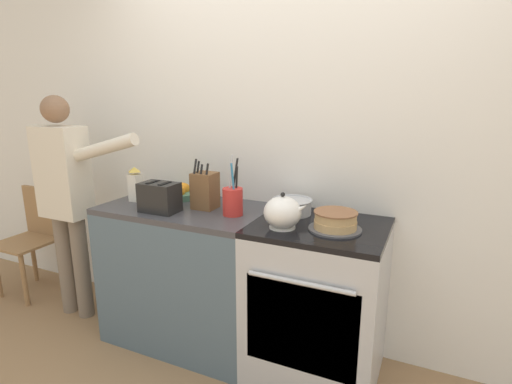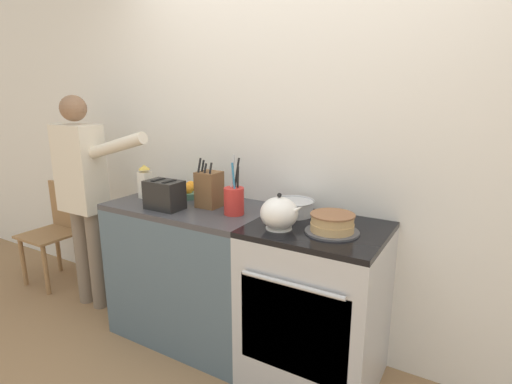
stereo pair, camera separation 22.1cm
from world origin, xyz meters
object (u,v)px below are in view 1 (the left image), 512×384
milk_carton (135,185)px  utensil_crock (233,200)px  mixing_bowl (292,206)px  knife_block (205,190)px  fruit_bowl (179,192)px  stove_range (317,302)px  layer_cake (335,221)px  toaster (160,197)px  person_baker (66,190)px  tea_kettle (283,213)px  dining_chair (34,233)px

milk_carton → utensil_crock: bearing=-0.6°
mixing_bowl → knife_block: knife_block is taller
utensil_crock → milk_carton: bearing=179.4°
fruit_bowl → stove_range: bearing=-8.3°
layer_cake → toaster: size_ratio=1.14×
stove_range → layer_cake: (0.09, -0.04, 0.50)m
layer_cake → utensil_crock: size_ratio=0.79×
milk_carton → toaster: bearing=-23.9°
knife_block → fruit_bowl: bearing=156.1°
knife_block → toaster: 0.27m
toaster → person_baker: bearing=176.5°
knife_block → toaster: knife_block is taller
knife_block → milk_carton: size_ratio=1.36×
mixing_bowl → fruit_bowl: (-0.80, 0.01, -0.00)m
knife_block → fruit_bowl: (-0.28, 0.12, -0.07)m
stove_range → tea_kettle: 0.58m
layer_cake → fruit_bowl: 1.11m
fruit_bowl → person_baker: (-0.77, -0.25, -0.01)m
mixing_bowl → utensil_crock: (-0.30, -0.16, 0.04)m
milk_carton → person_baker: person_baker is taller
tea_kettle → dining_chair: (-2.22, 0.18, -0.51)m
stove_range → knife_block: 0.92m
utensil_crock → layer_cake: bearing=-1.2°
layer_cake → fruit_bowl: fruit_bowl is taller
layer_cake → knife_block: 0.82m
layer_cake → knife_block: (-0.82, 0.07, 0.06)m
tea_kettle → milk_carton: (-1.06, 0.10, 0.02)m
knife_block → dining_chair: size_ratio=0.36×
fruit_bowl → milk_carton: (-0.22, -0.17, 0.07)m
toaster → mixing_bowl: bearing=21.5°
stove_range → dining_chair: (-2.38, 0.06, 0.03)m
mixing_bowl → milk_carton: 1.03m
layer_cake → stove_range: bearing=154.4°
mixing_bowl → knife_block: (-0.52, -0.11, 0.07)m
tea_kettle → fruit_bowl: (-0.84, 0.27, -0.04)m
utensil_crock → fruit_bowl: bearing=160.3°
milk_carton → person_baker: size_ratio=0.14×
mixing_bowl → toaster: 0.78m
dining_chair → fruit_bowl: bearing=18.7°
layer_cake → utensil_crock: utensil_crock is taller
stove_range → toaster: bearing=-170.7°
stove_range → fruit_bowl: (-1.00, 0.15, 0.49)m
stove_range → tea_kettle: size_ratio=3.77×
milk_carton → knife_block: bearing=5.3°
tea_kettle → dining_chair: bearing=175.4°
layer_cake → person_baker: 1.87m
utensil_crock → mixing_bowl: bearing=28.7°
milk_carton → fruit_bowl: bearing=38.1°
tea_kettle → fruit_bowl: size_ratio=1.03×
layer_cake → toaster: (-1.02, -0.11, 0.04)m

